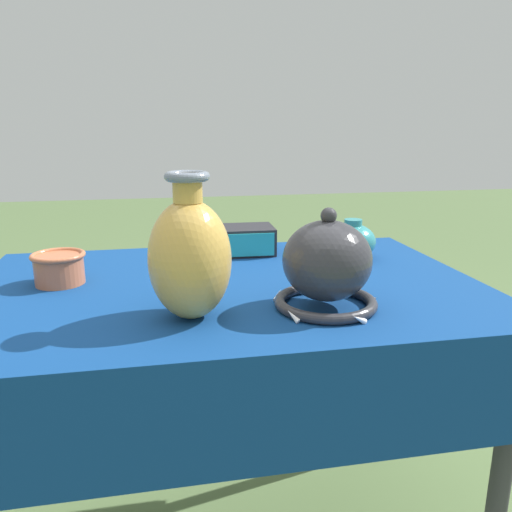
% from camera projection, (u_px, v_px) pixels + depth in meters
% --- Properties ---
extents(display_table, '(1.20, 0.79, 0.77)m').
position_uv_depth(display_table, '(229.00, 315.00, 1.20)').
color(display_table, '#38383D').
rests_on(display_table, ground_plane).
extents(vase_tall_bulbous, '(0.16, 0.16, 0.28)m').
position_uv_depth(vase_tall_bulbous, '(190.00, 257.00, 0.95)').
color(vase_tall_bulbous, gold).
rests_on(vase_tall_bulbous, display_table).
extents(vase_dome_bell, '(0.22, 0.22, 0.21)m').
position_uv_depth(vase_dome_bell, '(327.00, 267.00, 1.01)').
color(vase_dome_bell, '#2D2D33').
rests_on(vase_dome_bell, display_table).
extents(mosaic_tile_box, '(0.15, 0.14, 0.08)m').
position_uv_depth(mosaic_tile_box, '(248.00, 240.00, 1.46)').
color(mosaic_tile_box, '#232328').
rests_on(mosaic_tile_box, display_table).
extents(jar_round_teal, '(0.13, 0.13, 0.11)m').
position_uv_depth(jar_round_teal, '(352.00, 241.00, 1.40)').
color(jar_round_teal, teal).
rests_on(jar_round_teal, display_table).
extents(cup_wide_terracotta, '(0.13, 0.13, 0.08)m').
position_uv_depth(cup_wide_terracotta, '(59.00, 267.00, 1.18)').
color(cup_wide_terracotta, '#BC6642').
rests_on(cup_wide_terracotta, display_table).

